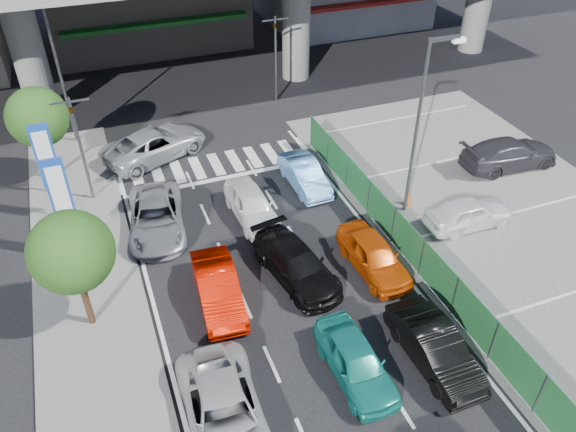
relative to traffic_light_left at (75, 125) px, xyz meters
name	(u,v)px	position (x,y,z in m)	size (l,w,h in m)	color
ground	(316,351)	(6.20, -12.00, -3.94)	(120.00, 120.00, 0.00)	black
parking_lot	(534,242)	(17.20, -10.00, -3.91)	(12.00, 28.00, 0.06)	#575755
sidewalk_left	(93,323)	(-0.80, -8.00, -3.88)	(4.00, 30.00, 0.12)	#575755
fence_run	(436,275)	(11.50, -11.00, -3.04)	(0.16, 22.00, 1.80)	#216130
traffic_light_left	(75,125)	(0.00, 0.00, 0.00)	(1.60, 1.24, 5.20)	#595B60
traffic_light_right	(275,38)	(11.70, 7.00, 0.00)	(1.60, 1.24, 5.20)	#595B60
street_lamp_right	(422,116)	(13.37, -6.00, 0.83)	(1.65, 0.22, 8.00)	#595B60
street_lamp_left	(60,57)	(-0.13, 6.00, 0.83)	(1.65, 0.22, 8.00)	#595B60
signboard_near	(61,196)	(-1.00, -4.01, -0.87)	(0.80, 0.14, 4.70)	#595B60
signboard_far	(47,160)	(-1.40, -1.01, -0.87)	(0.80, 0.14, 4.70)	#595B60
tree_near	(72,252)	(-0.80, -8.00, -0.55)	(2.80, 2.80, 4.80)	#382314
tree_far	(37,117)	(-1.60, 2.50, -0.55)	(2.80, 2.80, 4.80)	#382314
sedan_white_mid_left	(225,413)	(2.54, -13.69, -3.25)	(2.29, 4.97, 1.38)	silver
taxi_teal_mid	(356,361)	(7.00, -13.35, -3.27)	(1.58, 3.92, 1.33)	#19887D
hatch_black_mid_right	(435,348)	(9.67, -13.81, -3.25)	(1.46, 4.19, 1.38)	black
taxi_orange_left	(218,288)	(3.74, -8.55, -3.25)	(1.46, 4.19, 1.38)	#B91100
sedan_black_mid	(296,264)	(6.95, -8.33, -3.27)	(1.88, 4.62, 1.34)	black
taxi_orange_right	(374,255)	(9.98, -8.97, -3.25)	(1.63, 4.05, 1.38)	#CA4708
wagon_silver_front_left	(156,217)	(2.41, -3.38, -3.25)	(2.29, 4.97, 1.38)	#A3A4AA
sedan_white_front_mid	(252,205)	(6.54, -3.98, -3.25)	(1.63, 4.05, 1.38)	white
kei_truck_front_right	(304,175)	(9.69, -2.48, -3.29)	(1.36, 3.91, 1.29)	#61A8F4
crossing_wagon_silver	(155,144)	(3.49, 2.84, -3.17)	(2.55, 5.53, 1.54)	#A2A4A9
parked_sedan_white	(469,213)	(15.14, -8.00, -3.21)	(1.58, 3.94, 1.34)	white
parked_sedan_dgrey	(510,153)	(20.02, -4.58, -3.14)	(2.07, 5.09, 1.48)	#35343A
traffic_cone	(408,198)	(13.53, -5.68, -3.52)	(0.36, 0.36, 0.70)	#E8580C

